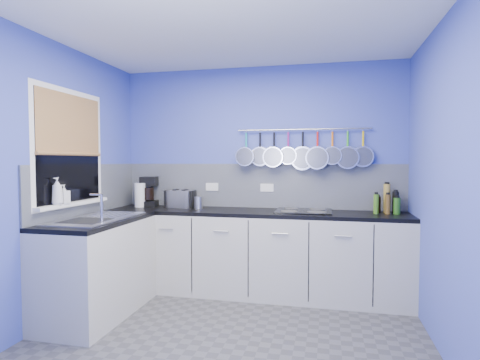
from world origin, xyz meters
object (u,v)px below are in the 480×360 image
at_px(soap_bottle_b, 64,194).
at_px(coffee_maker, 148,192).
at_px(soap_bottle_a, 57,191).
at_px(paper_towel, 140,195).
at_px(canister, 198,203).
at_px(hob, 304,211).
at_px(toaster, 180,199).

xyz_separation_m(soap_bottle_b, coffee_maker, (0.24, 1.18, -0.06)).
relative_size(soap_bottle_a, paper_towel, 0.86).
bearing_deg(soap_bottle_a, soap_bottle_b, 90.00).
bearing_deg(soap_bottle_a, canister, 52.56).
height_order(soap_bottle_a, soap_bottle_b, soap_bottle_a).
bearing_deg(coffee_maker, canister, -19.99).
bearing_deg(hob, soap_bottle_b, -151.74).
bearing_deg(soap_bottle_a, toaster, 62.14).
xyz_separation_m(soap_bottle_a, hob, (2.06, 1.19, -0.26)).
relative_size(soap_bottle_b, toaster, 0.56).
bearing_deg(canister, coffee_maker, 171.39).
bearing_deg(soap_bottle_b, toaster, 60.36).
bearing_deg(canister, toaster, 164.11).
height_order(coffee_maker, canister, coffee_maker).
xyz_separation_m(paper_towel, canister, (0.71, -0.01, -0.07)).
relative_size(soap_bottle_b, canister, 1.28).
relative_size(canister, hob, 0.23).
height_order(soap_bottle_b, paper_towel, soap_bottle_b).
height_order(toaster, hob, toaster).
height_order(toaster, canister, toaster).
bearing_deg(toaster, coffee_maker, -175.62).
relative_size(toaster, canister, 2.30).
xyz_separation_m(coffee_maker, hob, (1.81, -0.08, -0.17)).
distance_m(soap_bottle_a, coffee_maker, 1.30).
height_order(soap_bottle_b, toaster, soap_bottle_b).
bearing_deg(soap_bottle_b, coffee_maker, 78.38).
bearing_deg(coffee_maker, soap_bottle_a, -112.22).
bearing_deg(soap_bottle_a, paper_towel, 81.25).
bearing_deg(paper_towel, coffee_maker, 55.93).
distance_m(soap_bottle_a, paper_towel, 1.20).
relative_size(toaster, hob, 0.53).
height_order(soap_bottle_b, coffee_maker, coffee_maker).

